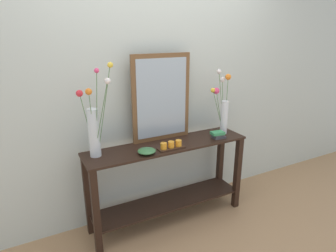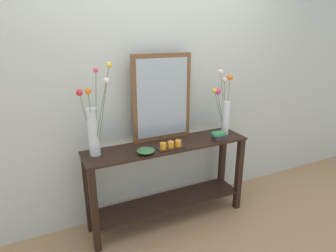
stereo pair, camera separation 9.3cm
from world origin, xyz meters
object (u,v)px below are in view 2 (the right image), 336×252
object	(u,v)px
vase_right	(225,107)
candle_tray	(171,146)
tall_vase_left	(93,126)
mirror_leaning	(162,98)
console_table	(168,175)
decorative_bowl	(146,151)
book_stack	(219,135)

from	to	relation	value
vase_right	candle_tray	world-z (taller)	vase_right
vase_right	tall_vase_left	bearing A→B (deg)	179.47
mirror_leaning	tall_vase_left	bearing A→B (deg)	-170.81
tall_vase_left	candle_tray	xyz separation A→B (m)	(0.63, -0.15, -0.23)
console_table	vase_right	size ratio (longest dim) A/B	2.42
tall_vase_left	candle_tray	bearing A→B (deg)	-13.31
decorative_bowl	book_stack	size ratio (longest dim) A/B	1.06
vase_right	decorative_bowl	bearing A→B (deg)	-171.20
console_table	mirror_leaning	bearing A→B (deg)	85.37
mirror_leaning	book_stack	world-z (taller)	mirror_leaning
console_table	decorative_bowl	size ratio (longest dim) A/B	10.03
vase_right	decorative_bowl	distance (m)	0.94
tall_vase_left	candle_tray	distance (m)	0.68
vase_right	book_stack	bearing A→B (deg)	-139.12
candle_tray	book_stack	distance (m)	0.53
console_table	decorative_bowl	distance (m)	0.44
vase_right	candle_tray	distance (m)	0.72
console_table	decorative_bowl	bearing A→B (deg)	-157.86
mirror_leaning	decorative_bowl	distance (m)	0.53
mirror_leaning	book_stack	distance (m)	0.66
console_table	mirror_leaning	size ratio (longest dim) A/B	1.92
mirror_leaning	tall_vase_left	distance (m)	0.69
vase_right	mirror_leaning	bearing A→B (deg)	169.20
mirror_leaning	tall_vase_left	world-z (taller)	mirror_leaning
candle_tray	decorative_bowl	xyz separation A→B (m)	(-0.24, -0.00, -0.00)
console_table	book_stack	distance (m)	0.62
decorative_bowl	book_stack	distance (m)	0.76
candle_tray	book_stack	world-z (taller)	same
candle_tray	decorative_bowl	bearing A→B (deg)	-179.40
console_table	book_stack	xyz separation A→B (m)	(0.50, -0.08, 0.35)
console_table	tall_vase_left	xyz separation A→B (m)	(-0.65, 0.05, 0.57)
candle_tray	decorative_bowl	world-z (taller)	candle_tray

